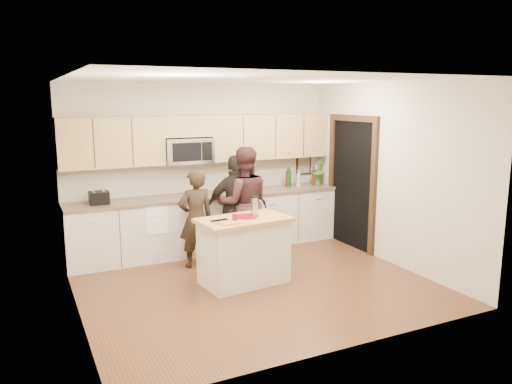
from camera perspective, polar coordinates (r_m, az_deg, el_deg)
name	(u,v)px	position (r m, az deg, el deg)	size (l,w,h in m)	color
floor	(254,284)	(6.86, -0.18, -10.42)	(4.50, 4.50, 0.00)	brown
room_shell	(254,156)	(6.44, -0.18, 4.10)	(4.52, 4.02, 2.71)	#BAB29F
back_cabinetry	(210,222)	(8.20, -5.31, -3.46)	(4.50, 0.66, 0.94)	beige
upper_cabinetry	(207,138)	(8.13, -5.62, 6.21)	(4.50, 0.33, 0.75)	tan
microwave	(188,151)	(8.00, -7.81, 4.70)	(0.76, 0.41, 0.40)	silver
doorway	(352,178)	(8.44, 10.90, 1.54)	(0.06, 1.25, 2.20)	black
framed_picture	(304,164)	(9.15, 5.46, 3.16)	(0.30, 0.03, 0.38)	black
dish_towel	(155,211)	(7.68, -11.51, -2.09)	(0.34, 0.60, 0.48)	white
island	(244,250)	(6.75, -1.39, -6.68)	(1.27, 0.82, 0.90)	beige
red_plate	(247,216)	(6.69, -1.03, -2.81)	(0.30, 0.30, 0.02)	maroon
box_grater	(254,205)	(6.71, -0.18, -1.54)	(0.09, 0.07, 0.26)	silver
drink_glass	(235,218)	(6.45, -2.42, -2.96)	(0.07, 0.07, 0.10)	maroon
cutting_board	(230,223)	(6.32, -3.04, -3.60)	(0.25, 0.16, 0.02)	tan
tongs	(219,220)	(6.42, -4.23, -3.22)	(0.23, 0.03, 0.02)	black
knife	(222,222)	(6.36, -3.89, -3.42)	(0.18, 0.02, 0.01)	silver
toaster	(99,198)	(7.65, -17.51, -0.64)	(0.28, 0.23, 0.19)	black
bottle_cluster	(301,176)	(8.86, 5.13, 1.80)	(0.68, 0.17, 0.35)	black
orchid	(318,170)	(9.02, 7.14, 2.57)	(0.30, 0.24, 0.54)	#35702D
woman_left	(196,218)	(7.37, -6.90, -3.02)	(0.53, 0.35, 1.46)	black
woman_center	(243,203)	(7.71, -1.44, -1.28)	(0.85, 0.66, 1.74)	#341A1C
woman_right	(237,207)	(7.70, -2.24, -1.76)	(0.95, 0.40, 1.62)	black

